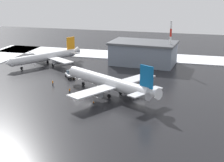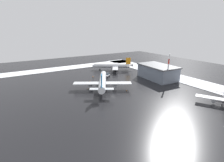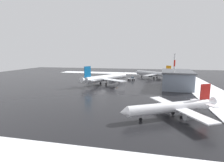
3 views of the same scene
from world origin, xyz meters
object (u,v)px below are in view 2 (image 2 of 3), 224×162
antenna_mast (168,69)px  traffic_cone_near_nose (127,90)px  airplane_foreground_jet (113,66)px  traffic_cone_mid_line (88,89)px  ground_crew_beside_wing (93,77)px  airplane_far_rear (103,81)px  ground_crew_near_tug (90,82)px  pushback_tug (107,75)px  cargo_hangar (158,72)px

antenna_mast → traffic_cone_near_nose: (2.71, 27.14, -8.48)m
airplane_foreground_jet → antenna_mast: size_ratio=1.61×
traffic_cone_mid_line → airplane_foreground_jet: bearing=-48.8°
antenna_mast → ground_crew_beside_wing: bearing=44.6°
airplane_foreground_jet → ground_crew_beside_wing: 27.67m
airplane_far_rear → antenna_mast: bearing=-79.8°
airplane_foreground_jet → ground_crew_near_tug: bearing=69.8°
ground_crew_near_tug → traffic_cone_mid_line: ground_crew_near_tug is taller
airplane_foreground_jet → antenna_mast: bearing=133.6°
pushback_tug → ground_crew_near_tug: (-6.25, 15.52, -0.31)m
airplane_far_rear → ground_crew_near_tug: (11.30, 2.41, -2.67)m
airplane_foreground_jet → pushback_tug: size_ratio=5.65×
pushback_tug → antenna_mast: antenna_mast is taller
traffic_cone_near_nose → traffic_cone_mid_line: (12.89, 16.21, 0.00)m
ground_crew_beside_wing → traffic_cone_near_nose: 30.30m
antenna_mast → traffic_cone_mid_line: 46.84m
airplane_far_rear → cargo_hangar: 38.58m
airplane_foreground_jet → traffic_cone_near_nose: size_ratio=51.26×
traffic_cone_near_nose → ground_crew_near_tug: bearing=26.4°
traffic_cone_near_nose → traffic_cone_mid_line: bearing=51.5°
ground_crew_near_tug → traffic_cone_near_nose: 24.44m
airplane_far_rear → ground_crew_beside_wing: airplane_far_rear is taller
antenna_mast → airplane_foreground_jet: bearing=10.0°
airplane_far_rear → traffic_cone_near_nose: size_ratio=60.75×
pushback_tug → ground_crew_near_tug: bearing=164.6°
ground_crew_near_tug → airplane_far_rear: bearing=-104.3°
ground_crew_near_tug → traffic_cone_mid_line: 10.48m
airplane_far_rear → airplane_foreground_jet: 42.95m
airplane_foreground_jet → pushback_tug: 21.18m
ground_crew_beside_wing → ground_crew_near_tug: size_ratio=1.00×
cargo_hangar → traffic_cone_mid_line: (5.17, 46.21, -4.17)m
ground_crew_beside_wing → antenna_mast: (-32.58, -32.10, 7.78)m
pushback_tug → antenna_mast: (-30.83, -22.49, 7.47)m
pushback_tug → traffic_cone_mid_line: size_ratio=9.08×
airplane_foreground_jet → ground_crew_near_tug: size_ratio=16.49×
antenna_mast → pushback_tug: bearing=36.1°
airplane_foreground_jet → antenna_mast: antenna_mast is taller
airplane_far_rear → traffic_cone_near_nose: bearing=-110.7°
cargo_hangar → traffic_cone_mid_line: 46.69m
airplane_far_rear → ground_crew_beside_wing: bearing=20.4°
airplane_foreground_jet → traffic_cone_mid_line: size_ratio=51.26×
cargo_hangar → pushback_tug: bearing=55.6°
pushback_tug → ground_crew_near_tug: size_ratio=2.92×
traffic_cone_near_nose → pushback_tug: bearing=-9.4°
pushback_tug → antenna_mast: bearing=-91.2°
airplane_far_rear → pushback_tug: airplane_far_rear is taller
ground_crew_beside_wing → antenna_mast: bearing=103.8°
antenna_mast → cargo_hangar: antenna_mast is taller
pushback_tug → ground_crew_near_tug: 16.73m
pushback_tug → traffic_cone_mid_line: (-15.24, 20.86, -1.01)m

